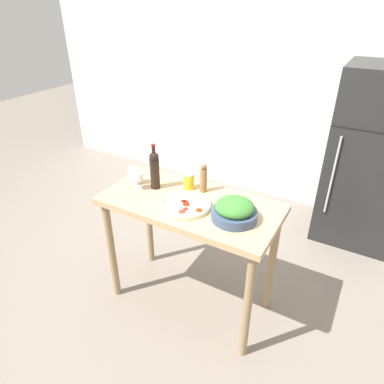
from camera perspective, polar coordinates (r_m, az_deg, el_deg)
ground_plane at (r=2.97m, az=-0.31°, el=-17.34°), size 14.00×14.00×0.00m
wall_back at (r=4.00m, az=14.88°, el=16.18°), size 6.40×0.06×2.60m
refrigerator at (r=3.63m, az=27.42°, el=4.87°), size 0.71×0.70×1.70m
prep_counter at (r=2.44m, az=-0.36°, el=-4.30°), size 1.25×0.61×0.95m
wine_bottle at (r=2.48m, az=-6.24°, el=3.82°), size 0.07×0.07×0.34m
wine_glass_near at (r=2.51m, az=-9.02°, el=2.44°), size 0.08×0.08×0.13m
wine_glass_far at (r=2.59m, az=-9.75°, el=3.24°), size 0.08×0.08×0.13m
pepper_mill at (r=2.44m, az=1.93°, el=2.27°), size 0.05×0.05×0.22m
salad_bowl at (r=2.17m, az=7.09°, el=-3.07°), size 0.29×0.29×0.14m
homemade_pizza at (r=2.30m, az=-1.05°, el=-2.14°), size 0.34×0.34×0.03m
salt_canister at (r=2.50m, az=-0.53°, el=1.88°), size 0.08×0.08×0.13m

